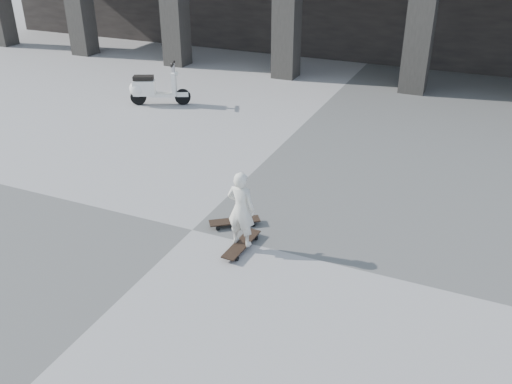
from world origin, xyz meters
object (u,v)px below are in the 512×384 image
at_px(longboard, 242,244).
at_px(skateboard_spare, 235,222).
at_px(scooter, 149,88).
at_px(child, 241,209).

relative_size(longboard, skateboard_spare, 1.17).
bearing_deg(longboard, scooter, 46.56).
height_order(longboard, skateboard_spare, skateboard_spare).
bearing_deg(child, longboard, -7.68).
distance_m(longboard, skateboard_spare, 0.63).
bearing_deg(scooter, child, -70.22).
bearing_deg(skateboard_spare, scooter, 99.16).
height_order(longboard, scooter, scooter).
bearing_deg(scooter, skateboard_spare, -69.25).
xyz_separation_m(skateboard_spare, child, (0.36, -0.52, 0.56)).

